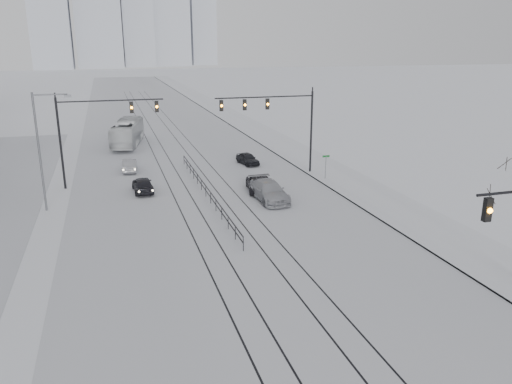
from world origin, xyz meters
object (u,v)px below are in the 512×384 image
Objects in this scene: sedan_sb_inner at (143,185)px; box_truck at (128,133)px; sedan_nb_right at (269,191)px; sedan_nb_far at (248,159)px; sedan_nb_front at (260,185)px; sedan_sb_outer at (130,165)px.

sedan_sb_inner is 21.78m from box_truck.
sedan_nb_right is 12.77m from sedan_nb_far.
sedan_sb_inner is at bearing -157.16° from sedan_nb_far.
box_truck is (-9.91, 24.45, 0.95)m from sedan_nb_front.
sedan_nb_front is at bearing 123.27° from box_truck.
sedan_sb_outer is 12.17m from sedan_nb_far.
sedan_nb_far is at bearing 140.16° from box_truck.
box_truck reaches higher than sedan_sb_outer.
box_truck is (0.51, 13.91, 0.94)m from sedan_sb_outer.
box_truck reaches higher than sedan_sb_inner.
sedan_nb_right is (-0.00, -2.61, 0.17)m from sedan_nb_front.
sedan_nb_front is at bearing -109.66° from sedan_nb_far.
box_truck is at bearing -92.05° from sedan_sb_inner.
sedan_nb_right is (10.42, -13.15, 0.17)m from sedan_sb_outer.
sedan_sb_outer is 13.95m from box_truck.
sedan_sb_inner is 1.11× the size of sedan_nb_far.
sedan_sb_inner is 0.35× the size of box_truck.
sedan_nb_right is at bearing 132.81° from sedan_sb_outer.
sedan_sb_outer is 0.70× the size of sedan_nb_right.
sedan_sb_inner is 0.73× the size of sedan_nb_right.
sedan_sb_outer reaches higher than sedan_nb_far.
box_truck is (-0.18, 21.76, 0.89)m from sedan_sb_inner.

